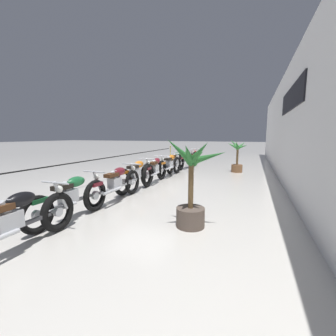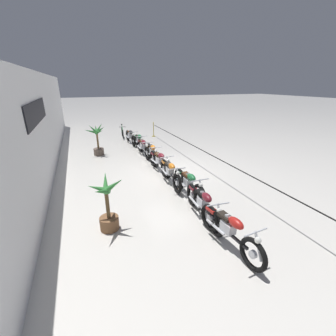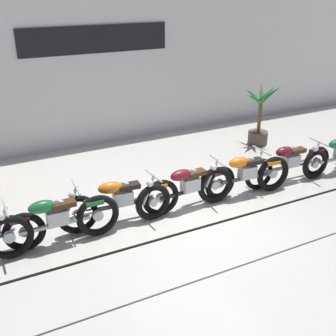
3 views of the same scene
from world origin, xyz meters
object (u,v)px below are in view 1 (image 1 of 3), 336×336
Objects in this scene: motorcycle_black_8 at (12,224)px; potted_palm_left_of_row at (191,187)px; stanchion_far_left at (130,157)px; motorcycle_green_2 at (175,162)px; motorcycle_orange_5 at (136,175)px; motorcycle_red_0 at (194,157)px; motorcycle_orange_3 at (170,165)px; motorcycle_green_7 at (71,198)px; motorcycle_maroon_1 at (187,160)px; potted_palm_right_of_row at (237,158)px; motorcycle_maroon_6 at (116,184)px; motorcycle_maroon_4 at (155,170)px.

potted_palm_left_of_row is (-1.89, 2.21, 0.32)m from motorcycle_black_8.
stanchion_far_left is (-5.13, -4.28, -0.01)m from potted_palm_left_of_row.
motorcycle_green_2 is 2.18m from stanchion_far_left.
motorcycle_black_8 is at bearing 2.69° from motorcycle_orange_5.
motorcycle_red_0 is at bearing 174.80° from motorcycle_green_2.
motorcycle_orange_3 is at bearing -179.55° from motorcycle_black_8.
motorcycle_orange_5 is at bearing -2.91° from motorcycle_orange_3.
motorcycle_green_2 is 0.17× the size of stanchion_far_left.
motorcycle_orange_5 is at bearing 179.17° from motorcycle_green_7.
motorcycle_red_0 is at bearing 179.96° from motorcycle_black_8.
motorcycle_red_0 is at bearing 178.54° from motorcycle_green_7.
potted_palm_left_of_row reaches higher than motorcycle_green_2.
motorcycle_red_0 is 1.33m from motorcycle_maroon_1.
stanchion_far_left is at bearing -163.57° from motorcycle_black_8.
potted_palm_right_of_row is (1.80, 2.58, 0.19)m from motorcycle_red_0.
motorcycle_green_7 is at bearing -6.11° from motorcycle_maroon_6.
motorcycle_maroon_6 is at bearing -23.26° from potted_palm_right_of_row.
stanchion_far_left is (-1.54, -1.95, 0.30)m from motorcycle_maroon_4.
motorcycle_maroon_4 is 2.65m from motorcycle_maroon_6.
motorcycle_black_8 is 7.32m from stanchion_far_left.
potted_palm_right_of_row is (-0.87, 2.82, 0.19)m from motorcycle_green_2.
potted_palm_left_of_row is at bearing -2.97° from potted_palm_right_of_row.
motorcycle_orange_3 reaches higher than motorcycle_maroon_6.
motorcycle_orange_3 is 5.51m from potted_palm_left_of_row.
motorcycle_maroon_6 is at bearing 173.89° from motorcycle_green_7.
motorcycle_maroon_4 is at bearing 51.72° from stanchion_far_left.
stanchion_far_left is at bearing -146.94° from motorcycle_orange_5.
potted_palm_right_of_row is at bearing 128.95° from motorcycle_orange_3.
motorcycle_orange_3 is 4.07m from motorcycle_maroon_6.
motorcycle_maroon_1 is 1.02× the size of motorcycle_maroon_4.
stanchion_far_left is (3.81, -2.08, 0.29)m from motorcycle_red_0.
motorcycle_orange_3 is at bearing -0.11° from motorcycle_maroon_1.
motorcycle_black_8 reaches higher than motorcycle_maroon_1.
motorcycle_green_2 is 0.97× the size of motorcycle_orange_3.
motorcycle_maroon_1 reaches higher than motorcycle_green_7.
motorcycle_maroon_6 is at bearing 25.41° from stanchion_far_left.
stanchion_far_left is at bearing -128.28° from motorcycle_maroon_4.
motorcycle_black_8 is (9.50, 0.05, -0.00)m from motorcycle_maroon_1.
motorcycle_maroon_6 reaches higher than motorcycle_maroon_1.
motorcycle_red_0 is 3.15m from potted_palm_right_of_row.
motorcycle_green_2 is at bearing -5.20° from motorcycle_red_0.
potted_palm_right_of_row is (-9.03, 2.59, 0.21)m from motorcycle_black_8.
motorcycle_black_8 is at bearing 9.58° from motorcycle_green_7.
stanchion_far_left is (-7.02, -2.07, 0.31)m from motorcycle_black_8.
stanchion_far_left is at bearing -58.17° from motorcycle_green_2.
potted_palm_right_of_row reaches higher than stanchion_far_left.
motorcycle_black_8 is 1.49× the size of potted_palm_right_of_row.
motorcycle_orange_5 is 0.93× the size of motorcycle_maroon_6.
potted_palm_right_of_row is 5.07m from stanchion_far_left.
motorcycle_maroon_4 is 1.34m from motorcycle_orange_5.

